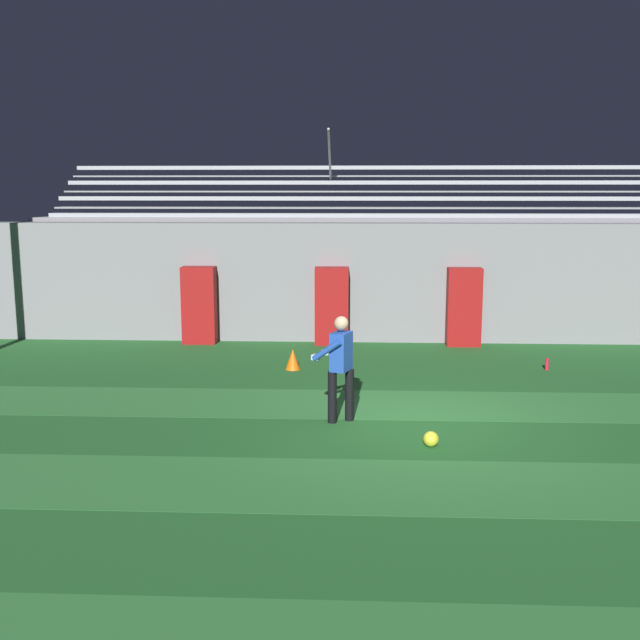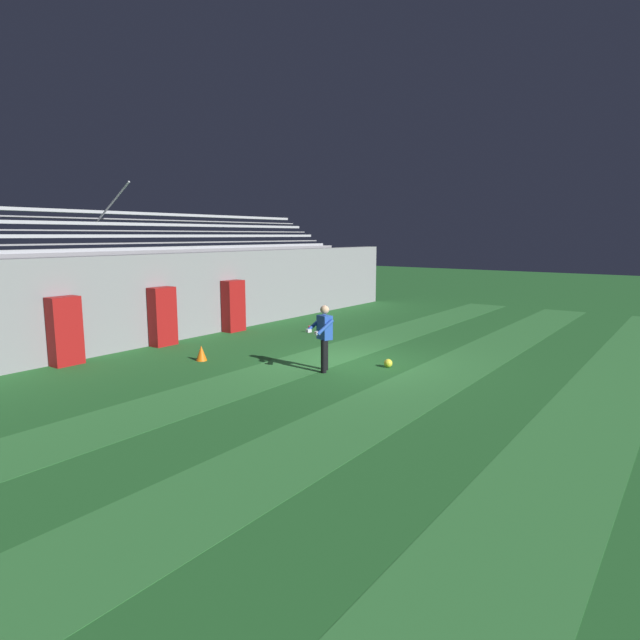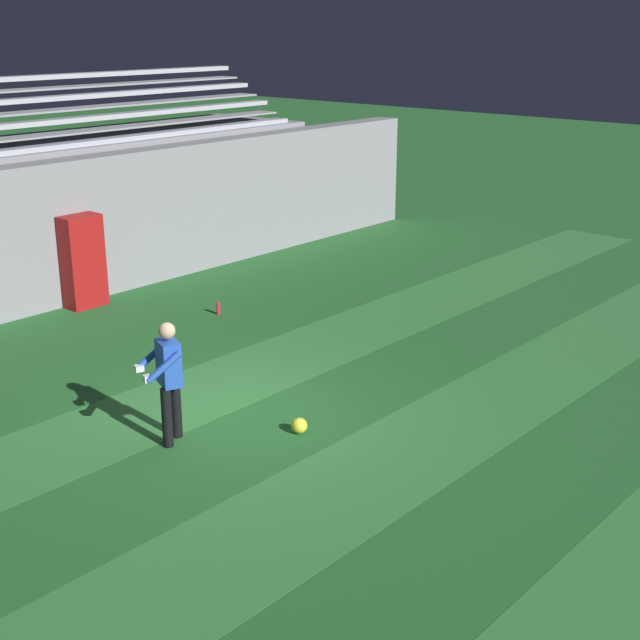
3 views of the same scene
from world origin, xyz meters
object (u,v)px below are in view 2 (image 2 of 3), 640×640
at_px(padding_pillar_far_left, 65,331).
at_px(soccer_ball, 388,363).
at_px(padding_pillar_gate_right, 233,306).
at_px(traffic_cone, 201,353).
at_px(goalkeeper, 324,334).
at_px(water_bottle, 309,329).
at_px(padding_pillar_gate_left, 163,317).

bearing_deg(padding_pillar_far_left, soccer_ball, -56.04).
height_order(padding_pillar_gate_right, padding_pillar_far_left, same).
relative_size(padding_pillar_far_left, traffic_cone, 4.30).
relative_size(padding_pillar_gate_right, goalkeeper, 1.08).
height_order(padding_pillar_gate_right, traffic_cone, padding_pillar_gate_right).
xyz_separation_m(goalkeeper, water_bottle, (4.10, 3.54, -0.83)).
bearing_deg(padding_pillar_far_left, padding_pillar_gate_right, 0.00).
distance_m(goalkeeper, traffic_cone, 3.60).
height_order(padding_pillar_gate_left, padding_pillar_far_left, same).
height_order(padding_pillar_gate_left, water_bottle, padding_pillar_gate_left).
bearing_deg(padding_pillar_gate_right, goalkeeper, -115.06).
bearing_deg(soccer_ball, padding_pillar_gate_right, 78.34).
xyz_separation_m(padding_pillar_gate_right, traffic_cone, (-3.76, -2.51, -0.69)).
distance_m(padding_pillar_gate_right, soccer_ball, 7.19).
xyz_separation_m(padding_pillar_gate_right, goalkeeper, (-2.75, -5.89, 0.05)).
relative_size(padding_pillar_far_left, soccer_ball, 8.22).
bearing_deg(traffic_cone, padding_pillar_gate_right, 33.71).
bearing_deg(goalkeeper, traffic_cone, 106.62).
bearing_deg(goalkeeper, water_bottle, 40.86).
xyz_separation_m(padding_pillar_gate_left, traffic_cone, (-0.71, -2.51, -0.69)).
bearing_deg(traffic_cone, padding_pillar_far_left, 133.67).
xyz_separation_m(soccer_ball, traffic_cone, (-2.32, 4.49, 0.10)).
bearing_deg(water_bottle, padding_pillar_gate_right, 119.87).
xyz_separation_m(traffic_cone, water_bottle, (5.10, 0.17, -0.09)).
bearing_deg(traffic_cone, goalkeeper, -73.38).
distance_m(padding_pillar_gate_right, padding_pillar_far_left, 6.15).
height_order(goalkeeper, soccer_ball, goalkeeper).
bearing_deg(water_bottle, soccer_ball, -120.94).
bearing_deg(goalkeeper, padding_pillar_gate_left, 92.90).
height_order(padding_pillar_far_left, goalkeeper, padding_pillar_far_left).
xyz_separation_m(padding_pillar_far_left, goalkeeper, (3.40, -5.89, 0.05)).
distance_m(padding_pillar_gate_left, soccer_ball, 7.22).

